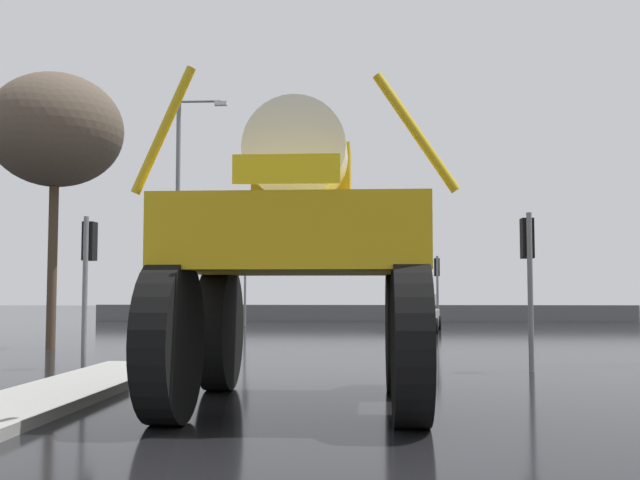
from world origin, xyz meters
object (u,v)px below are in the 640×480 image
object	(u,v)px
sedan_ahead	(416,314)
traffic_signal_far_right	(246,262)
streetlight_far_left	(181,202)
traffic_signal_near_right	(528,256)
bare_tree_left	(56,131)
oversize_sprayer	(301,257)
traffic_signal_far_left	(437,275)
traffic_signal_near_left	(88,258)

from	to	relation	value
sedan_ahead	traffic_signal_far_right	world-z (taller)	traffic_signal_far_right
streetlight_far_left	traffic_signal_near_right	bearing A→B (deg)	-52.16
traffic_signal_near_right	bare_tree_left	size ratio (longest dim) A/B	0.41
traffic_signal_far_right	sedan_ahead	bearing A→B (deg)	-31.01
oversize_sprayer	sedan_ahead	bearing A→B (deg)	-8.25
sedan_ahead	streetlight_far_left	distance (m)	10.54
traffic_signal_far_left	streetlight_far_left	xyz separation A→B (m)	(-10.74, -5.79, 2.84)
oversize_sprayer	streetlight_far_left	distance (m)	20.22
traffic_signal_far_right	streetlight_far_left	xyz separation A→B (m)	(-1.71, -5.78, 2.21)
oversize_sprayer	streetlight_far_left	size ratio (longest dim) A/B	0.56
bare_tree_left	traffic_signal_far_right	bearing A→B (deg)	77.14
traffic_signal_near_left	bare_tree_left	distance (m)	7.30
traffic_signal_near_left	traffic_signal_near_right	world-z (taller)	traffic_signal_near_right
traffic_signal_far_left	streetlight_far_left	bearing A→B (deg)	-151.66
streetlight_far_left	bare_tree_left	size ratio (longest dim) A/B	1.19
traffic_signal_near_left	streetlight_far_left	world-z (taller)	streetlight_far_left
sedan_ahead	oversize_sprayer	bearing A→B (deg)	179.70
bare_tree_left	sedan_ahead	bearing A→B (deg)	41.45
traffic_signal_near_right	bare_tree_left	distance (m)	14.06
traffic_signal_near_left	traffic_signal_far_right	xyz separation A→B (m)	(0.22, 19.72, 0.65)
sedan_ahead	streetlight_far_left	size ratio (longest dim) A/B	0.45
traffic_signal_near_right	traffic_signal_far_right	bearing A→B (deg)	114.82
streetlight_far_left	sedan_ahead	bearing A→B (deg)	6.78
traffic_signal_near_left	traffic_signal_far_left	bearing A→B (deg)	64.87
traffic_signal_far_left	oversize_sprayer	bearing A→B (deg)	-99.70
oversize_sprayer	traffic_signal_near_left	xyz separation A→B (m)	(-5.03, 4.96, 0.21)
traffic_signal_far_left	bare_tree_left	xyz separation A→B (m)	(-12.32, -14.42, 3.93)
streetlight_far_left	bare_tree_left	xyz separation A→B (m)	(-1.58, -8.62, 1.08)
traffic_signal_near_left	traffic_signal_far_left	xyz separation A→B (m)	(9.25, 19.73, 0.02)
traffic_signal_near_right	traffic_signal_far_left	size ratio (longest dim) A/B	1.00
oversize_sprayer	traffic_signal_far_left	distance (m)	25.05
streetlight_far_left	traffic_signal_far_left	bearing A→B (deg)	28.34
traffic_signal_near_right	traffic_signal_far_right	xyz separation A→B (m)	(-9.12, 19.72, 0.63)
traffic_signal_near_right	streetlight_far_left	size ratio (longest dim) A/B	0.34
traffic_signal_far_right	streetlight_far_left	world-z (taller)	streetlight_far_left
traffic_signal_far_left	streetlight_far_left	distance (m)	12.53
traffic_signal_far_left	bare_tree_left	distance (m)	19.37
oversize_sprayer	streetlight_far_left	xyz separation A→B (m)	(-6.52, 18.90, 3.07)
sedan_ahead	traffic_signal_near_left	world-z (taller)	traffic_signal_near_left
oversize_sprayer	traffic_signal_far_left	world-z (taller)	oversize_sprayer
traffic_signal_near_left	traffic_signal_far_right	size ratio (longest dim) A/B	0.79
traffic_signal_far_left	traffic_signal_far_right	world-z (taller)	traffic_signal_far_right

